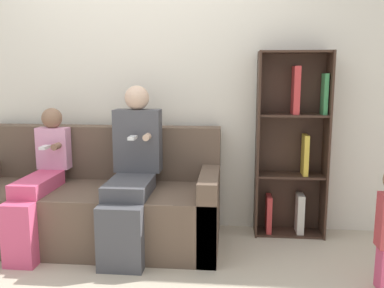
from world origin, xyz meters
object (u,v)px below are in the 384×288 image
object	(u,v)px
child_seated	(39,180)
adult_seated	(132,167)
couch	(93,203)
bookshelf	(292,147)

from	to	relation	value
child_seated	adult_seated	bearing A→B (deg)	3.89
adult_seated	child_seated	distance (m)	0.74
couch	child_seated	size ratio (longest dim) A/B	1.90
child_seated	bookshelf	bearing A→B (deg)	13.84
couch	child_seated	xyz separation A→B (m)	(-0.37, -0.18, 0.24)
couch	adult_seated	world-z (taller)	adult_seated
adult_seated	bookshelf	distance (m)	1.35
couch	adult_seated	distance (m)	0.51
adult_seated	bookshelf	size ratio (longest dim) A/B	0.82
couch	bookshelf	distance (m)	1.72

